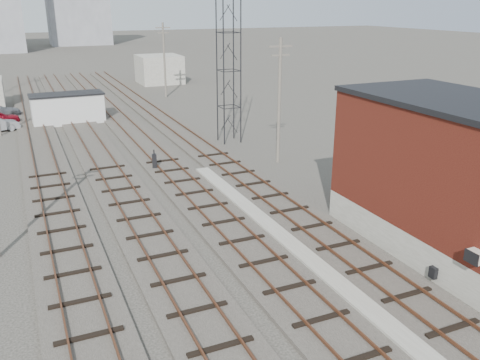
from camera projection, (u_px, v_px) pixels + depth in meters
ground at (111, 98)px, 63.06m from camera, size 320.00×320.00×0.00m
track_right at (182, 133)px, 45.85m from camera, size 3.20×90.00×0.39m
track_mid_right at (138, 138)px, 44.33m from camera, size 3.20×90.00×0.39m
track_mid_left at (91, 142)px, 42.80m from camera, size 3.20×90.00×0.39m
track_left at (40, 148)px, 41.28m from camera, size 3.20×90.00×0.39m
platform_curb at (304, 257)px, 23.50m from camera, size 0.90×28.00×0.26m
brick_building at (462, 179)px, 23.28m from camera, size 6.54×12.20×7.22m
lattice_tower at (229, 52)px, 41.09m from camera, size 1.60×1.60×15.00m
utility_pole_right_a at (279, 98)px, 36.33m from camera, size 1.80×0.24×9.00m
utility_pole_right_b at (164, 58)px, 62.23m from camera, size 1.80×0.24×9.00m
shed_right at (159, 69)px, 74.46m from camera, size 6.00×6.00×4.00m
switch_stand at (154, 161)px, 35.85m from camera, size 0.39×0.39×1.41m
site_trailer at (68, 108)px, 49.79m from camera, size 6.99×3.15×2.92m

